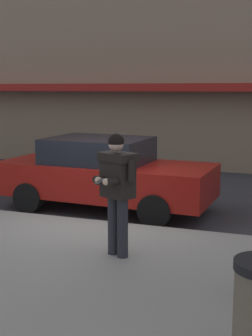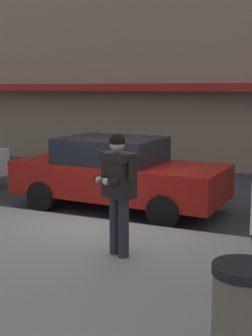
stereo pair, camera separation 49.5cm
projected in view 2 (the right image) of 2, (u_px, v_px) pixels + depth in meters
ground_plane at (109, 224)px, 9.00m from camera, size 80.00×80.00×0.00m
sidewalk at (82, 285)px, 6.02m from camera, size 32.00×5.30×0.14m
curb_paint_line at (159, 229)px, 8.64m from camera, size 28.00×0.12×0.01m
parked_sedan_mid at (117, 173)px, 9.96m from camera, size 4.59×2.11×1.54m
man_texting_on_phone at (118, 182)px, 6.72m from camera, size 0.62×0.65×1.81m
trash_bin at (242, 319)px, 3.98m from camera, size 0.55×0.55×0.98m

